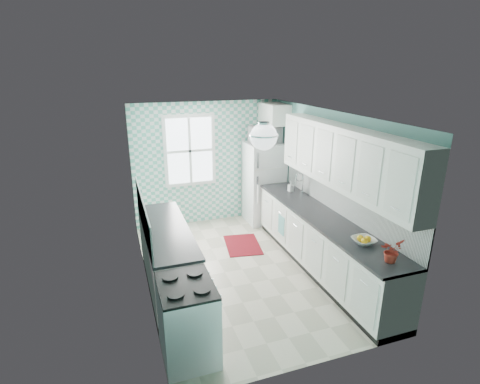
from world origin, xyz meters
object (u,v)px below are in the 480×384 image
object	(u,v)px
fruit_bowl	(364,241)
microwave	(265,135)
ceiling_light	(264,136)
stove	(188,319)
fridge	(264,183)
potted_plant	(391,251)
sink	(293,196)

from	to	relation	value
fruit_bowl	microwave	size ratio (longest dim) A/B	0.49
fruit_bowl	ceiling_light	bearing A→B (deg)	153.13
stove	fridge	bearing A→B (deg)	55.78
fruit_bowl	potted_plant	world-z (taller)	potted_plant
fridge	sink	distance (m)	1.16
sink	fruit_bowl	bearing A→B (deg)	-93.16
ceiling_light	potted_plant	distance (m)	2.05
ceiling_light	microwave	bearing A→B (deg)	66.79
fruit_bowl	microwave	world-z (taller)	microwave
sink	potted_plant	world-z (taller)	sink
fridge	fruit_bowl	distance (m)	3.20
stove	microwave	distance (m)	4.30
fridge	sink	xyz separation A→B (m)	(0.09, -1.15, 0.09)
fruit_bowl	potted_plant	xyz separation A→B (m)	(0.00, -0.50, 0.11)
fruit_bowl	microwave	bearing A→B (deg)	91.61
ceiling_light	sink	distance (m)	2.34
ceiling_light	fridge	size ratio (longest dim) A/B	0.21
stove	potted_plant	xyz separation A→B (m)	(2.40, -0.34, 0.61)
microwave	potted_plant	bearing A→B (deg)	93.21
fridge	potted_plant	distance (m)	3.71
ceiling_light	fruit_bowl	size ratio (longest dim) A/B	1.18
microwave	stove	bearing A→B (deg)	57.33
ceiling_light	sink	world-z (taller)	ceiling_light
sink	fruit_bowl	size ratio (longest dim) A/B	1.80
stove	sink	xyz separation A→B (m)	(2.40, 2.21, 0.46)
ceiling_light	potted_plant	world-z (taller)	ceiling_light
sink	stove	bearing A→B (deg)	-140.43
potted_plant	microwave	size ratio (longest dim) A/B	0.47
fridge	potted_plant	xyz separation A→B (m)	(0.09, -3.70, 0.24)
potted_plant	microwave	world-z (taller)	microwave
stove	sink	world-z (taller)	sink
fridge	stove	size ratio (longest dim) A/B	1.86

